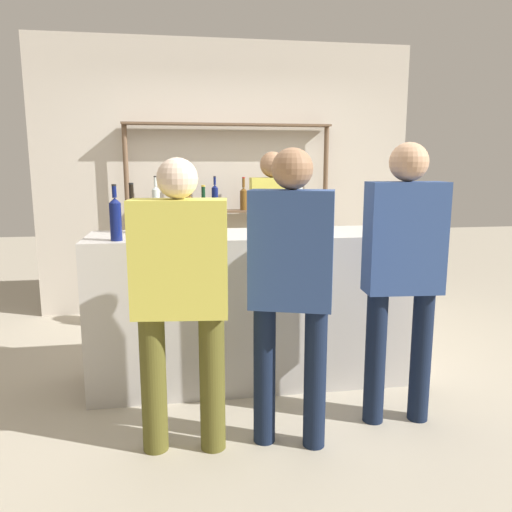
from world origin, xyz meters
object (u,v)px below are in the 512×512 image
Objects in this scene: counter_bottle_2 at (132,214)px; counter_bottle_3 at (204,215)px; server_behind_counter at (272,229)px; counter_bottle_1 at (116,218)px; wine_glass at (186,220)px; counter_bottle_0 at (190,212)px; cork_jar at (301,226)px; customer_left at (180,288)px; customer_center at (291,277)px; customer_right at (403,263)px.

counter_bottle_3 is at bearing -2.63° from counter_bottle_2.
counter_bottle_3 is 0.20× the size of server_behind_counter.
server_behind_counter reaches higher than counter_bottle_1.
counter_bottle_3 is 0.34m from wine_glass.
counter_bottle_3 is 0.93m from server_behind_counter.
counter_bottle_0 is 0.40m from counter_bottle_2.
server_behind_counter is at bearing 90.56° from cork_jar.
cork_jar is at bearing 1.33° from server_behind_counter.
cork_jar is 1.10m from customer_left.
customer_center is (0.58, -0.04, 0.05)m from customer_left.
server_behind_counter is at bearing 10.89° from customer_center.
cork_jar is (0.77, 0.00, -0.06)m from wine_glass.
wine_glass is 0.10× the size of customer_right.
customer_left reaches higher than counter_bottle_0.
customer_left reaches higher than counter_bottle_3.
counter_bottle_2 is 1.05× the size of counter_bottle_3.
server_behind_counter is at bearing 39.87° from counter_bottle_1.
customer_center reaches higher than counter_bottle_2.
customer_center is at bearing -87.54° from customer_left.
customer_left reaches higher than counter_bottle_2.
customer_left is at bearing 99.38° from customer_right.
counter_bottle_0 is 1.53m from customer_right.
wine_glass is 0.93m from customer_center.
customer_right is (0.47, -0.58, -0.16)m from cork_jar.
counter_bottle_0 reaches higher than counter_bottle_3.
counter_bottle_2 is (-0.40, -0.01, -0.01)m from counter_bottle_0.
wine_glass is 1.38m from customer_right.
server_behind_counter is at bearing 52.00° from wine_glass.
customer_center is (-0.24, -0.73, -0.18)m from cork_jar.
wine_glass is at bearing -179.65° from cork_jar.
customer_left is 0.59m from customer_center.
customer_center is at bearing 106.43° from customer_right.
customer_center is (0.53, -0.72, -0.24)m from wine_glass.
cork_jar is 0.07× the size of server_behind_counter.
counter_bottle_3 is at bearing 31.12° from counter_bottle_1.
counter_bottle_2 is (0.07, 0.37, -0.01)m from counter_bottle_1.
customer_right reaches higher than wine_glass.
customer_right is (1.29, 0.11, 0.07)m from customer_left.
counter_bottle_1 is at bearing -101.24° from counter_bottle_2.
customer_center reaches higher than cork_jar.
customer_left is (-0.82, -0.69, -0.23)m from cork_jar.
counter_bottle_1 is at bearing 76.65° from customer_right.
customer_left is (-0.18, -1.00, -0.29)m from counter_bottle_3.
customer_center reaches higher than counter_bottle_1.
counter_bottle_0 is 2.32× the size of wine_glass.
wine_glass is at bearing -42.59° from counter_bottle_2.
wine_glass is at bearing -37.24° from server_behind_counter.
customer_right is at bearing 18.02° from server_behind_counter.
wine_glass is 1.25m from server_behind_counter.
counter_bottle_2 is 0.21× the size of server_behind_counter.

